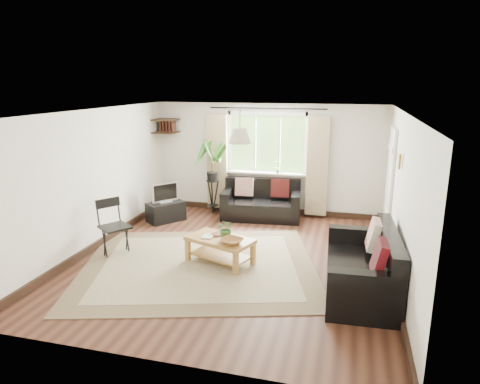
% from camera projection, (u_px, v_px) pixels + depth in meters
% --- Properties ---
extents(floor, '(5.50, 5.50, 0.00)m').
position_uv_depth(floor, '(234.00, 260.00, 7.04)').
color(floor, black).
rests_on(floor, ground).
extents(ceiling, '(5.50, 5.50, 0.00)m').
position_uv_depth(ceiling, '(233.00, 112.00, 6.44)').
color(ceiling, white).
rests_on(ceiling, floor).
extents(wall_back, '(5.00, 0.02, 2.40)m').
position_uv_depth(wall_back, '(267.00, 159.00, 9.31)').
color(wall_back, silver).
rests_on(wall_back, floor).
extents(wall_front, '(5.00, 0.02, 2.40)m').
position_uv_depth(wall_front, '(159.00, 255.00, 4.16)').
color(wall_front, silver).
rests_on(wall_front, floor).
extents(wall_left, '(0.02, 5.50, 2.40)m').
position_uv_depth(wall_left, '(94.00, 180.00, 7.35)').
color(wall_left, silver).
rests_on(wall_left, floor).
extents(wall_right, '(0.02, 5.50, 2.40)m').
position_uv_depth(wall_right, '(401.00, 200.00, 6.13)').
color(wall_right, silver).
rests_on(wall_right, floor).
extents(rug, '(4.36, 4.01, 0.02)m').
position_uv_depth(rug, '(199.00, 265.00, 6.81)').
color(rug, beige).
rests_on(rug, floor).
extents(window, '(2.50, 0.16, 2.16)m').
position_uv_depth(window, '(267.00, 144.00, 9.19)').
color(window, white).
rests_on(window, wall_back).
extents(door, '(0.06, 0.96, 2.06)m').
position_uv_depth(door, '(389.00, 186.00, 7.78)').
color(door, silver).
rests_on(door, wall_right).
extents(corner_shelf, '(0.50, 0.50, 0.34)m').
position_uv_depth(corner_shelf, '(166.00, 126.00, 9.46)').
color(corner_shelf, black).
rests_on(corner_shelf, wall_back).
extents(pendant_lamp, '(0.36, 0.36, 0.54)m').
position_uv_depth(pendant_lamp, '(240.00, 132.00, 6.90)').
color(pendant_lamp, beige).
rests_on(pendant_lamp, ceiling).
extents(wall_sconce, '(0.12, 0.12, 0.28)m').
position_uv_depth(wall_sconce, '(398.00, 159.00, 6.29)').
color(wall_sconce, beige).
rests_on(wall_sconce, wall_right).
extents(sofa_back, '(1.72, 0.98, 0.77)m').
position_uv_depth(sofa_back, '(261.00, 201.00, 9.08)').
color(sofa_back, black).
rests_on(sofa_back, floor).
extents(sofa_right, '(1.85, 0.99, 0.85)m').
position_uv_depth(sofa_right, '(361.00, 263.00, 5.86)').
color(sofa_right, black).
rests_on(sofa_right, floor).
extents(coffee_table, '(1.18, 0.90, 0.43)m').
position_uv_depth(coffee_table, '(220.00, 251.00, 6.85)').
color(coffee_table, brown).
rests_on(coffee_table, floor).
extents(table_plant, '(0.32, 0.28, 0.32)m').
position_uv_depth(table_plant, '(226.00, 229.00, 6.74)').
color(table_plant, '#346026').
rests_on(table_plant, coffee_table).
extents(bowl, '(0.44, 0.44, 0.08)m').
position_uv_depth(bowl, '(232.00, 241.00, 6.54)').
color(bowl, '#9B6735').
rests_on(bowl, coffee_table).
extents(book_a, '(0.18, 0.23, 0.02)m').
position_uv_depth(book_a, '(203.00, 236.00, 6.86)').
color(book_a, silver).
rests_on(book_a, coffee_table).
extents(book_b, '(0.24, 0.28, 0.02)m').
position_uv_depth(book_b, '(214.00, 233.00, 7.00)').
color(book_b, brown).
rests_on(book_b, coffee_table).
extents(tv_stand, '(0.79, 0.85, 0.40)m').
position_uv_depth(tv_stand, '(166.00, 212.00, 8.95)').
color(tv_stand, black).
rests_on(tv_stand, floor).
extents(tv, '(0.51, 0.57, 0.44)m').
position_uv_depth(tv, '(165.00, 192.00, 8.84)').
color(tv, '#A5A5AA').
rests_on(tv, tv_stand).
extents(palm_stand, '(0.74, 0.74, 1.63)m').
position_uv_depth(palm_stand, '(212.00, 177.00, 9.34)').
color(palm_stand, black).
rests_on(palm_stand, floor).
extents(folding_chair, '(0.67, 0.67, 0.94)m').
position_uv_depth(folding_chair, '(115.00, 228.00, 7.14)').
color(folding_chair, black).
rests_on(folding_chair, floor).
extents(sill_plant, '(0.14, 0.10, 0.27)m').
position_uv_depth(sill_plant, '(277.00, 167.00, 9.17)').
color(sill_plant, '#2D6023').
rests_on(sill_plant, window).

